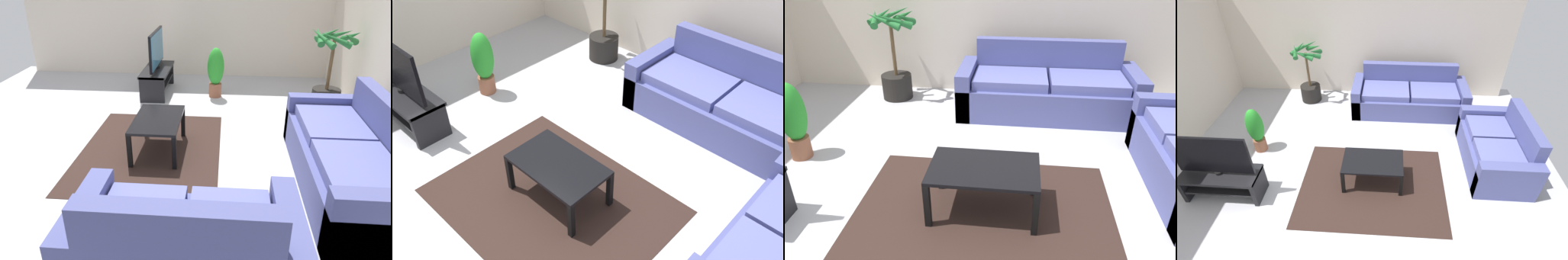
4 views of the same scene
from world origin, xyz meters
The scene contains 10 objects.
ground_plane centered at (0.00, 0.00, 0.00)m, with size 6.60×6.60×0.00m, color #B2B2B7.
wall_back centered at (0.00, 3.00, 1.35)m, with size 6.00×0.06×2.70m, color beige.
couch_main centered at (0.92, 2.28, 0.30)m, with size 2.28×0.90×0.90m.
couch_loveseat centered at (2.28, 0.75, 0.30)m, with size 0.90×1.62×0.90m.
tv_stand centered at (-1.83, -0.19, 0.29)m, with size 1.10×0.45×0.44m.
tv centered at (-1.83, -0.19, 0.77)m, with size 1.07×0.10×0.64m.
coffee_table centered at (0.32, 0.21, 0.37)m, with size 0.90×0.56×0.43m.
area_rug centered at (0.32, 0.11, 0.00)m, with size 2.20×1.70×0.01m, color black.
potted_palm centered at (-1.20, 2.55, 0.50)m, with size 0.67×0.73×1.28m.
potted_plant_small centered at (-1.71, 0.83, 0.45)m, with size 0.28×0.28×0.84m.
Camera 4 is at (0.52, -2.89, 3.41)m, focal length 26.53 mm.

